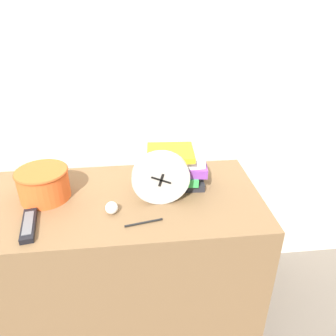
{
  "coord_description": "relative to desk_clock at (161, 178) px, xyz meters",
  "views": [
    {
      "loc": [
        0.13,
        -0.84,
        1.44
      ],
      "look_at": [
        0.25,
        0.29,
        0.82
      ],
      "focal_mm": 35.0,
      "sensor_mm": 36.0,
      "label": 1
    }
  ],
  "objects": [
    {
      "name": "desk_clock",
      "position": [
        0.0,
        0.0,
        0.0
      ],
      "size": [
        0.22,
        0.03,
        0.22
      ],
      "color": "#B7B2A8",
      "rests_on": "desk"
    },
    {
      "name": "crumpled_paper_ball",
      "position": [
        -0.19,
        -0.05,
        -0.09
      ],
      "size": [
        0.05,
        0.05,
        0.05
      ],
      "color": "white",
      "rests_on": "desk"
    },
    {
      "name": "desk",
      "position": [
        -0.22,
        0.05,
        -0.46
      ],
      "size": [
        1.26,
        0.56,
        0.7
      ],
      "color": "brown",
      "rests_on": "ground_plane"
    },
    {
      "name": "basket",
      "position": [
        -0.46,
        0.09,
        -0.04
      ],
      "size": [
        0.21,
        0.21,
        0.12
      ],
      "color": "#E05623",
      "rests_on": "desk"
    },
    {
      "name": "pen",
      "position": [
        -0.07,
        -0.13,
        -0.11
      ],
      "size": [
        0.14,
        0.04,
        0.01
      ],
      "color": "black",
      "rests_on": "desk"
    },
    {
      "name": "tv_remote",
      "position": [
        -0.48,
        -0.1,
        -0.1
      ],
      "size": [
        0.07,
        0.19,
        0.02
      ],
      "color": "black",
      "rests_on": "desk"
    },
    {
      "name": "wall_back",
      "position": [
        -0.22,
        0.4,
        0.39
      ],
      "size": [
        6.0,
        0.04,
        2.4
      ],
      "color": "silver",
      "rests_on": "ground_plane"
    },
    {
      "name": "book_stack",
      "position": [
        0.07,
        0.12,
        -0.03
      ],
      "size": [
        0.26,
        0.18,
        0.17
      ],
      "color": "#232328",
      "rests_on": "desk"
    }
  ]
}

